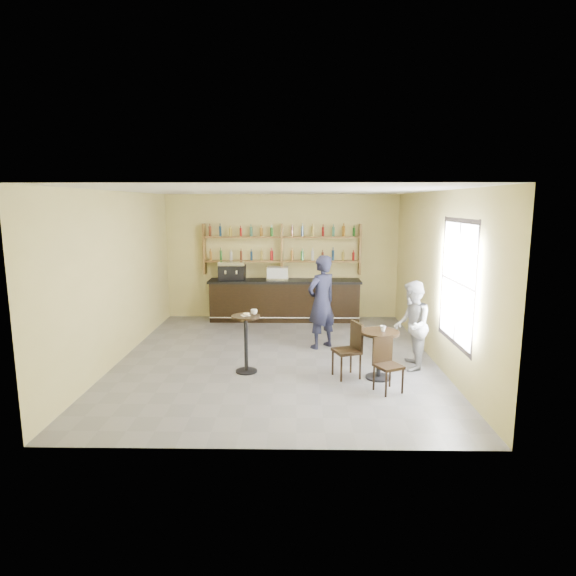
{
  "coord_description": "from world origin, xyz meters",
  "views": [
    {
      "loc": [
        0.36,
        -8.96,
        2.97
      ],
      "look_at": [
        0.2,
        0.8,
        1.25
      ],
      "focal_mm": 30.0,
      "sensor_mm": 36.0,
      "label": 1
    }
  ],
  "objects_px": {
    "bar_counter": "(285,300)",
    "espresso_machine": "(232,271)",
    "pedestal_table": "(246,344)",
    "chair_west": "(347,350)",
    "pastry_case": "(278,273)",
    "patron_second": "(412,325)",
    "cafe_table": "(379,355)",
    "man_main": "(321,302)",
    "chair_south": "(389,366)"
  },
  "relations": [
    {
      "from": "espresso_machine",
      "to": "pastry_case",
      "type": "distance_m",
      "value": 1.16
    },
    {
      "from": "espresso_machine",
      "to": "bar_counter",
      "type": "bearing_deg",
      "value": 2.35
    },
    {
      "from": "pastry_case",
      "to": "espresso_machine",
      "type": "bearing_deg",
      "value": 178.44
    },
    {
      "from": "cafe_table",
      "to": "chair_west",
      "type": "distance_m",
      "value": 0.56
    },
    {
      "from": "pastry_case",
      "to": "patron_second",
      "type": "bearing_deg",
      "value": -56.79
    },
    {
      "from": "man_main",
      "to": "cafe_table",
      "type": "distance_m",
      "value": 2.07
    },
    {
      "from": "pedestal_table",
      "to": "chair_west",
      "type": "xyz_separation_m",
      "value": [
        1.76,
        -0.23,
        -0.04
      ]
    },
    {
      "from": "pedestal_table",
      "to": "man_main",
      "type": "relative_size",
      "value": 0.53
    },
    {
      "from": "espresso_machine",
      "to": "chair_west",
      "type": "relative_size",
      "value": 0.68
    },
    {
      "from": "man_main",
      "to": "cafe_table",
      "type": "relative_size",
      "value": 2.32
    },
    {
      "from": "espresso_machine",
      "to": "man_main",
      "type": "xyz_separation_m",
      "value": [
        2.15,
        -2.41,
        -0.31
      ]
    },
    {
      "from": "cafe_table",
      "to": "pedestal_table",
      "type": "bearing_deg",
      "value": 173.06
    },
    {
      "from": "chair_west",
      "to": "patron_second",
      "type": "height_order",
      "value": "patron_second"
    },
    {
      "from": "pedestal_table",
      "to": "chair_west",
      "type": "distance_m",
      "value": 1.77
    },
    {
      "from": "chair_west",
      "to": "chair_south",
      "type": "bearing_deg",
      "value": 22.56
    },
    {
      "from": "bar_counter",
      "to": "pastry_case",
      "type": "height_order",
      "value": "pastry_case"
    },
    {
      "from": "bar_counter",
      "to": "espresso_machine",
      "type": "bearing_deg",
      "value": 180.0
    },
    {
      "from": "espresso_machine",
      "to": "man_main",
      "type": "relative_size",
      "value": 0.34
    },
    {
      "from": "pedestal_table",
      "to": "chair_south",
      "type": "relative_size",
      "value": 1.19
    },
    {
      "from": "espresso_machine",
      "to": "cafe_table",
      "type": "bearing_deg",
      "value": -51.61
    },
    {
      "from": "bar_counter",
      "to": "espresso_machine",
      "type": "distance_m",
      "value": 1.54
    },
    {
      "from": "pedestal_table",
      "to": "man_main",
      "type": "distance_m",
      "value": 2.11
    },
    {
      "from": "chair_south",
      "to": "pedestal_table",
      "type": "bearing_deg",
      "value": 132.9
    },
    {
      "from": "espresso_machine",
      "to": "man_main",
      "type": "height_order",
      "value": "man_main"
    },
    {
      "from": "cafe_table",
      "to": "pastry_case",
      "type": "bearing_deg",
      "value": 114.27
    },
    {
      "from": "cafe_table",
      "to": "patron_second",
      "type": "height_order",
      "value": "patron_second"
    },
    {
      "from": "pastry_case",
      "to": "cafe_table",
      "type": "distance_m",
      "value": 4.67
    },
    {
      "from": "pedestal_table",
      "to": "cafe_table",
      "type": "relative_size",
      "value": 1.24
    },
    {
      "from": "cafe_table",
      "to": "patron_second",
      "type": "distance_m",
      "value": 0.92
    },
    {
      "from": "man_main",
      "to": "chair_south",
      "type": "bearing_deg",
      "value": 72.72
    },
    {
      "from": "pastry_case",
      "to": "patron_second",
      "type": "relative_size",
      "value": 0.34
    },
    {
      "from": "espresso_machine",
      "to": "man_main",
      "type": "bearing_deg",
      "value": -45.84
    },
    {
      "from": "chair_south",
      "to": "pastry_case",
      "type": "bearing_deg",
      "value": 85.45
    },
    {
      "from": "pedestal_table",
      "to": "chair_west",
      "type": "relative_size",
      "value": 1.08
    },
    {
      "from": "pedestal_table",
      "to": "cafe_table",
      "type": "height_order",
      "value": "pedestal_table"
    },
    {
      "from": "espresso_machine",
      "to": "patron_second",
      "type": "bearing_deg",
      "value": -42.37
    },
    {
      "from": "man_main",
      "to": "cafe_table",
      "type": "bearing_deg",
      "value": 77.75
    },
    {
      "from": "man_main",
      "to": "patron_second",
      "type": "distance_m",
      "value": 2.02
    },
    {
      "from": "pastry_case",
      "to": "man_main",
      "type": "distance_m",
      "value": 2.61
    },
    {
      "from": "cafe_table",
      "to": "patron_second",
      "type": "bearing_deg",
      "value": 37.95
    },
    {
      "from": "chair_west",
      "to": "patron_second",
      "type": "relative_size",
      "value": 0.6
    },
    {
      "from": "cafe_table",
      "to": "chair_south",
      "type": "height_order",
      "value": "chair_south"
    },
    {
      "from": "patron_second",
      "to": "espresso_machine",
      "type": "bearing_deg",
      "value": -124.29
    },
    {
      "from": "chair_south",
      "to": "patron_second",
      "type": "distance_m",
      "value": 1.33
    },
    {
      "from": "man_main",
      "to": "patron_second",
      "type": "height_order",
      "value": "man_main"
    },
    {
      "from": "pastry_case",
      "to": "cafe_table",
      "type": "relative_size",
      "value": 0.65
    },
    {
      "from": "pastry_case",
      "to": "chair_south",
      "type": "bearing_deg",
      "value": -69.52
    },
    {
      "from": "pedestal_table",
      "to": "patron_second",
      "type": "bearing_deg",
      "value": 4.53
    },
    {
      "from": "pastry_case",
      "to": "patron_second",
      "type": "xyz_separation_m",
      "value": [
        2.55,
        -3.68,
        -0.4
      ]
    },
    {
      "from": "pastry_case",
      "to": "chair_south",
      "type": "xyz_separation_m",
      "value": [
        1.94,
        -4.79,
        -0.77
      ]
    }
  ]
}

